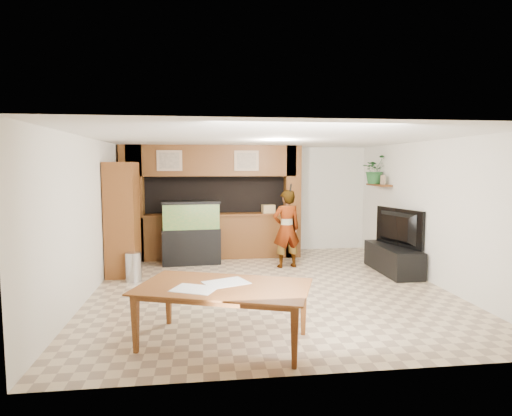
{
  "coord_description": "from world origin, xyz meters",
  "views": [
    {
      "loc": [
        -1.16,
        -7.34,
        2.14
      ],
      "look_at": [
        -0.15,
        0.6,
        1.35
      ],
      "focal_mm": 30.0,
      "sensor_mm": 36.0,
      "label": 1
    }
  ],
  "objects": [
    {
      "name": "potted_plant",
      "position": [
        2.82,
        2.14,
        2.05
      ],
      "size": [
        0.74,
        0.7,
        0.65
      ],
      "primitive_type": "imported",
      "rotation": [
        0.0,
        0.0,
        0.42
      ],
      "color": "#245A2A",
      "rests_on": "wall_shelf"
    },
    {
      "name": "trash_can",
      "position": [
        -2.43,
        0.65,
        0.27
      ],
      "size": [
        0.3,
        0.3,
        0.54
      ],
      "primitive_type": "cylinder",
      "color": "#B2B2B7",
      "rests_on": "floor"
    },
    {
      "name": "newspaper_b",
      "position": [
        -0.88,
        -2.23,
        0.72
      ],
      "size": [
        0.62,
        0.54,
        0.01
      ],
      "primitive_type": "cube",
      "rotation": [
        0.0,
        0.0,
        0.39
      ],
      "color": "silver",
      "rests_on": "dining_table"
    },
    {
      "name": "microphone",
      "position": [
        0.65,
        1.23,
        1.69
      ],
      "size": [
        0.04,
        0.1,
        0.17
      ],
      "primitive_type": "cylinder",
      "rotation": [
        0.44,
        0.0,
        0.0
      ],
      "color": "black",
      "rests_on": "person"
    },
    {
      "name": "photo_frame",
      "position": [
        2.85,
        1.74,
        1.82
      ],
      "size": [
        0.05,
        0.16,
        0.21
      ],
      "primitive_type": "cube",
      "rotation": [
        0.0,
        0.0,
        0.14
      ],
      "color": "tan",
      "rests_on": "wall_shelf"
    },
    {
      "name": "dining_table",
      "position": [
        -0.93,
        -2.39,
        0.36
      ],
      "size": [
        2.29,
        1.74,
        0.71
      ],
      "primitive_type": "imported",
      "rotation": [
        0.0,
        0.0,
        -0.34
      ],
      "color": "brown",
      "rests_on": "floor"
    },
    {
      "name": "television",
      "position": [
        2.65,
        0.7,
        0.91
      ],
      "size": [
        0.52,
        1.31,
        0.76
      ],
      "primitive_type": "imported",
      "rotation": [
        0.0,
        0.0,
        1.84
      ],
      "color": "black",
      "rests_on": "tv_stand"
    },
    {
      "name": "wall_clock",
      "position": [
        -2.97,
        1.0,
        1.9
      ],
      "size": [
        0.05,
        0.25,
        0.25
      ],
      "color": "black",
      "rests_on": "wall_left"
    },
    {
      "name": "floor",
      "position": [
        0.0,
        0.0,
        0.0
      ],
      "size": [
        6.5,
        6.5,
        0.0
      ],
      "primitive_type": "plane",
      "color": "#C7B08A",
      "rests_on": "ground"
    },
    {
      "name": "aquarium",
      "position": [
        -1.39,
        1.95,
        0.68
      ],
      "size": [
        1.25,
        0.47,
        1.38
      ],
      "rotation": [
        0.0,
        0.0,
        0.07
      ],
      "color": "black",
      "rests_on": "floor"
    },
    {
      "name": "tv_stand",
      "position": [
        2.65,
        0.7,
        0.26
      ],
      "size": [
        0.58,
        1.59,
        0.53
      ],
      "primitive_type": "cube",
      "color": "black",
      "rests_on": "floor"
    },
    {
      "name": "partition",
      "position": [
        -0.95,
        2.64,
        1.31
      ],
      "size": [
        4.2,
        0.99,
        2.6
      ],
      "color": "brown",
      "rests_on": "floor"
    },
    {
      "name": "newspaper_a",
      "position": [
        -1.26,
        -2.46,
        0.72
      ],
      "size": [
        0.6,
        0.53,
        0.01
      ],
      "primitive_type": "cube",
      "rotation": [
        0.0,
        0.0,
        -0.43
      ],
      "color": "silver",
      "rests_on": "dining_table"
    },
    {
      "name": "wall_left",
      "position": [
        -3.0,
        0.0,
        1.3
      ],
      "size": [
        0.0,
        6.5,
        6.5
      ],
      "primitive_type": "plane",
      "rotation": [
        1.57,
        0.0,
        1.57
      ],
      "color": "silver",
      "rests_on": "floor"
    },
    {
      "name": "wall_back",
      "position": [
        0.0,
        3.25,
        1.3
      ],
      "size": [
        6.0,
        0.0,
        6.0
      ],
      "primitive_type": "plane",
      "rotation": [
        1.57,
        0.0,
        0.0
      ],
      "color": "silver",
      "rests_on": "floor"
    },
    {
      "name": "pantry_cabinet",
      "position": [
        -2.7,
        1.23,
        1.1
      ],
      "size": [
        0.55,
        0.9,
        2.21
      ],
      "primitive_type": "cube",
      "color": "brown",
      "rests_on": "floor"
    },
    {
      "name": "person",
      "position": [
        0.6,
        1.39,
        0.82
      ],
      "size": [
        0.66,
        0.5,
        1.64
      ],
      "primitive_type": "imported",
      "rotation": [
        0.0,
        0.0,
        3.33
      ],
      "color": "#A27959",
      "rests_on": "floor"
    },
    {
      "name": "counter_box",
      "position": [
        0.38,
        2.45,
        1.14
      ],
      "size": [
        0.32,
        0.24,
        0.19
      ],
      "primitive_type": "cube",
      "rotation": [
        0.0,
        0.0,
        0.18
      ],
      "color": "tan",
      "rests_on": "partition"
    },
    {
      "name": "wall_right",
      "position": [
        3.0,
        0.0,
        1.3
      ],
      "size": [
        0.0,
        6.5,
        6.5
      ],
      "primitive_type": "plane",
      "rotation": [
        1.57,
        0.0,
        -1.57
      ],
      "color": "silver",
      "rests_on": "floor"
    },
    {
      "name": "ceiling",
      "position": [
        0.0,
        0.0,
        2.6
      ],
      "size": [
        6.5,
        6.5,
        0.0
      ],
      "primitive_type": "plane",
      "color": "white",
      "rests_on": "wall_back"
    },
    {
      "name": "wall_shelf",
      "position": [
        2.85,
        1.95,
        1.7
      ],
      "size": [
        0.25,
        0.9,
        0.04
      ],
      "primitive_type": "cube",
      "color": "brown",
      "rests_on": "wall_right"
    }
  ]
}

